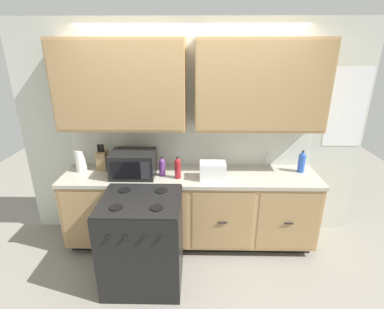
{
  "coord_description": "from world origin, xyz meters",
  "views": [
    {
      "loc": [
        0.07,
        -2.7,
        2.29
      ],
      "look_at": [
        0.02,
        0.27,
        1.16
      ],
      "focal_mm": 27.17,
      "sensor_mm": 36.0,
      "label": 1
    }
  ],
  "objects_px": {
    "stove_range": "(143,241)",
    "bottle_violet": "(162,167)",
    "knife_block": "(102,160)",
    "bottle_red": "(178,168)",
    "bottle_blue": "(302,162)",
    "microwave": "(133,164)",
    "toaster": "(213,171)",
    "paper_towel_roll": "(81,161)"
  },
  "relations": [
    {
      "from": "microwave",
      "to": "toaster",
      "type": "bearing_deg",
      "value": -4.68
    },
    {
      "from": "microwave",
      "to": "bottle_red",
      "type": "height_order",
      "value": "microwave"
    },
    {
      "from": "toaster",
      "to": "bottle_blue",
      "type": "distance_m",
      "value": 1.05
    },
    {
      "from": "knife_block",
      "to": "bottle_violet",
      "type": "xyz_separation_m",
      "value": [
        0.72,
        -0.16,
        -0.01
      ]
    },
    {
      "from": "bottle_violet",
      "to": "knife_block",
      "type": "bearing_deg",
      "value": 167.26
    },
    {
      "from": "paper_towel_roll",
      "to": "bottle_blue",
      "type": "bearing_deg",
      "value": 0.63
    },
    {
      "from": "microwave",
      "to": "bottle_blue",
      "type": "bearing_deg",
      "value": 4.1
    },
    {
      "from": "stove_range",
      "to": "bottle_red",
      "type": "bearing_deg",
      "value": 58.58
    },
    {
      "from": "microwave",
      "to": "bottle_blue",
      "type": "relative_size",
      "value": 1.87
    },
    {
      "from": "toaster",
      "to": "bottle_violet",
      "type": "xyz_separation_m",
      "value": [
        -0.56,
        0.08,
        0.01
      ]
    },
    {
      "from": "stove_range",
      "to": "bottle_violet",
      "type": "relative_size",
      "value": 4.31
    },
    {
      "from": "stove_range",
      "to": "bottle_violet",
      "type": "distance_m",
      "value": 0.82
    },
    {
      "from": "microwave",
      "to": "paper_towel_roll",
      "type": "xyz_separation_m",
      "value": [
        -0.63,
        0.11,
        -0.01
      ]
    },
    {
      "from": "stove_range",
      "to": "bottle_violet",
      "type": "xyz_separation_m",
      "value": [
        0.14,
        0.59,
        0.55
      ]
    },
    {
      "from": "microwave",
      "to": "paper_towel_roll",
      "type": "height_order",
      "value": "microwave"
    },
    {
      "from": "bottle_violet",
      "to": "bottle_blue",
      "type": "bearing_deg",
      "value": 4.73
    },
    {
      "from": "bottle_violet",
      "to": "bottle_blue",
      "type": "xyz_separation_m",
      "value": [
        1.59,
        0.13,
        0.02
      ]
    },
    {
      "from": "toaster",
      "to": "knife_block",
      "type": "xyz_separation_m",
      "value": [
        -1.28,
        0.24,
        0.02
      ]
    },
    {
      "from": "bottle_violet",
      "to": "bottle_red",
      "type": "bearing_deg",
      "value": -20.21
    },
    {
      "from": "stove_range",
      "to": "paper_towel_roll",
      "type": "distance_m",
      "value": 1.21
    },
    {
      "from": "microwave",
      "to": "bottle_blue",
      "type": "distance_m",
      "value": 1.91
    },
    {
      "from": "knife_block",
      "to": "bottle_red",
      "type": "height_order",
      "value": "knife_block"
    },
    {
      "from": "bottle_blue",
      "to": "stove_range",
      "type": "bearing_deg",
      "value": -157.31
    },
    {
      "from": "bottle_blue",
      "to": "microwave",
      "type": "bearing_deg",
      "value": -175.9
    },
    {
      "from": "knife_block",
      "to": "bottle_blue",
      "type": "relative_size",
      "value": 1.21
    },
    {
      "from": "bottle_blue",
      "to": "knife_block",
      "type": "bearing_deg",
      "value": 179.22
    },
    {
      "from": "paper_towel_roll",
      "to": "bottle_blue",
      "type": "height_order",
      "value": "paper_towel_roll"
    },
    {
      "from": "toaster",
      "to": "bottle_blue",
      "type": "xyz_separation_m",
      "value": [
        1.03,
        0.21,
        0.03
      ]
    },
    {
      "from": "toaster",
      "to": "stove_range",
      "type": "bearing_deg",
      "value": -143.73
    },
    {
      "from": "bottle_blue",
      "to": "bottle_violet",
      "type": "bearing_deg",
      "value": -175.27
    },
    {
      "from": "microwave",
      "to": "bottle_violet",
      "type": "bearing_deg",
      "value": 0.96
    },
    {
      "from": "stove_range",
      "to": "knife_block",
      "type": "relative_size",
      "value": 3.06
    },
    {
      "from": "bottle_red",
      "to": "bottle_blue",
      "type": "distance_m",
      "value": 1.42
    },
    {
      "from": "microwave",
      "to": "bottle_red",
      "type": "distance_m",
      "value": 0.5
    },
    {
      "from": "bottle_violet",
      "to": "toaster",
      "type": "bearing_deg",
      "value": -7.87
    },
    {
      "from": "stove_range",
      "to": "toaster",
      "type": "distance_m",
      "value": 1.02
    },
    {
      "from": "stove_range",
      "to": "knife_block",
      "type": "distance_m",
      "value": 1.1
    },
    {
      "from": "paper_towel_roll",
      "to": "bottle_violet",
      "type": "bearing_deg",
      "value": -6.2
    },
    {
      "from": "bottle_red",
      "to": "bottle_blue",
      "type": "xyz_separation_m",
      "value": [
        1.41,
        0.2,
        0.0
      ]
    },
    {
      "from": "stove_range",
      "to": "microwave",
      "type": "relative_size",
      "value": 1.98
    },
    {
      "from": "microwave",
      "to": "bottle_red",
      "type": "bearing_deg",
      "value": -6.9
    },
    {
      "from": "toaster",
      "to": "bottle_violet",
      "type": "height_order",
      "value": "bottle_violet"
    }
  ]
}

